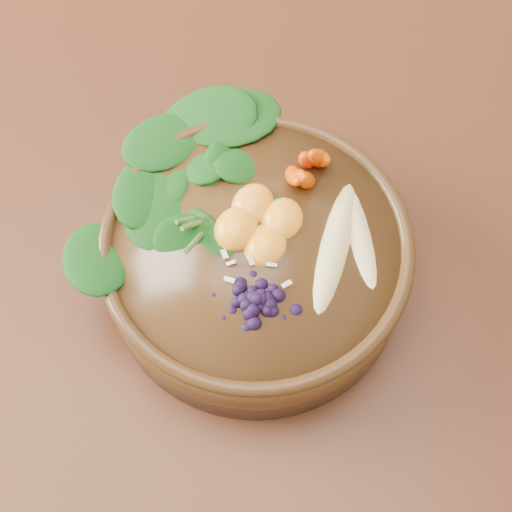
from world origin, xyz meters
TOP-DOWN VIEW (x-y plane):
  - ground at (0.00, 0.00)m, footprint 4.00×4.00m
  - dining_table at (0.00, 0.00)m, footprint 1.60×0.90m
  - stoneware_bowl at (0.29, -0.03)m, footprint 0.36×0.36m
  - kale_heap at (0.23, 0.01)m, footprint 0.23×0.22m
  - carrot_cluster at (0.31, 0.06)m, footprint 0.08×0.08m
  - banana_halves at (0.37, 0.00)m, footprint 0.10×0.16m
  - mandarin_cluster at (0.29, -0.01)m, footprint 0.11×0.11m
  - blueberry_pile at (0.32, -0.08)m, footprint 0.16×0.14m
  - coconut_flakes at (0.30, -0.05)m, footprint 0.11×0.10m

SIDE VIEW (x-z plane):
  - ground at x=0.00m, z-range 0.00..0.00m
  - dining_table at x=0.00m, z-range 0.28..1.03m
  - stoneware_bowl at x=0.29m, z-range 0.75..0.83m
  - coconut_flakes at x=0.30m, z-range 0.83..0.83m
  - banana_halves at x=0.37m, z-range 0.83..0.85m
  - mandarin_cluster at x=0.29m, z-range 0.83..0.86m
  - blueberry_pile at x=0.32m, z-range 0.83..0.86m
  - kale_heap at x=0.23m, z-range 0.83..0.87m
  - carrot_cluster at x=0.31m, z-range 0.83..0.90m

